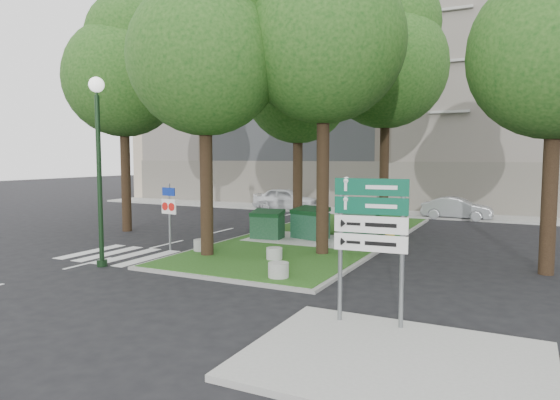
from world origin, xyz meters
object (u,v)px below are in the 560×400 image
Objects in this scene: tree_median_far at (388,54)px; dumpster_a at (267,225)px; tree_median_mid at (300,79)px; car_silver at (457,208)px; bollard_mid at (274,253)px; tree_street_left at (125,67)px; dumpster_c at (359,219)px; directional_sign at (371,228)px; tree_median_near_left at (208,43)px; car_white at (286,199)px; litter_bin at (390,228)px; street_lamp at (98,149)px; tree_street_right at (560,36)px; dumpster_b at (310,223)px; bollard_left at (201,245)px; tree_median_near_right at (327,25)px; dumpster_d at (389,220)px; traffic_sign_pole at (169,208)px; bollard_right at (278,270)px.

dumpster_a is (-3.52, -5.59, -7.62)m from tree_median_far.
car_silver is (5.83, 8.49, -6.36)m from tree_median_mid.
tree_street_left is at bearing 161.04° from bollard_mid.
dumpster_a is 0.79× the size of dumpster_c.
directional_sign is (3.65, -10.83, 1.24)m from dumpster_c.
dumpster_c is at bearing 14.97° from tree_street_left.
tree_median_near_left is 2.43× the size of car_white.
dumpster_a is at bearing -164.77° from car_white.
bollard_mid is (2.36, 0.28, -7.01)m from tree_median_near_left.
tree_median_near_left reaches higher than dumpster_a.
street_lamp reaches higher than litter_bin.
dumpster_c is at bearing -95.68° from tree_median_far.
tree_street_right reaches higher than litter_bin.
dumpster_b reaches higher than bollard_left.
dumpster_a is at bearing -137.24° from dumpster_b.
tree_street_left reaches higher than directional_sign.
car_silver is at bearing 74.91° from bollard_mid.
tree_median_far is 8.14m from dumpster_c.
car_silver is at bearing 67.12° from tree_median_near_left.
dumpster_a is 2.60× the size of bollard_mid.
dumpster_c is 0.47× the size of car_silver.
tree_median_near_right is at bearing -103.12° from litter_bin.
dumpster_a is at bearing 121.02° from bollard_mid.
traffic_sign_pole is at bearing -129.74° from dumpster_d.
tree_street_left is 13.97m from bollard_right.
traffic_sign_pole reaches higher than dumpster_b.
car_silver is (2.95, 8.72, -0.23)m from dumpster_c.
tree_median_near_left is 19.73× the size of bollard_mid.
directional_sign is at bearing -57.74° from dumpster_a.
bollard_right is at bearing -26.94° from tree_street_left.
tree_median_far reaches higher than bollard_right.
tree_median_far is at bearing 155.27° from car_silver.
tree_street_right reaches higher than car_white.
tree_median_far is at bearing 81.73° from bollard_mid.
traffic_sign_pole is at bearing -122.70° from tree_median_far.
car_white is (-14.84, 12.58, -6.24)m from tree_street_right.
bollard_left is 0.97× the size of bollard_right.
dumpster_d is (3.91, 0.90, -6.23)m from tree_median_mid.
tree_street_left is 20.60× the size of bollard_mid.
tree_median_near_right is 6.54× the size of dumpster_c.
traffic_sign_pole is (-5.82, -9.06, -6.70)m from tree_median_far.
tree_median_near_left is 9.87m from directional_sign.
bollard_right is 0.13× the size of car_white.
bollard_left is 0.82× the size of litter_bin.
tree_street_left is 15.97× the size of litter_bin.
tree_median_near_right is 1.91× the size of street_lamp.
tree_median_near_left reaches higher than directional_sign.
dumpster_c is at bearing 29.74° from dumpster_a.
tree_median_mid is at bearing 78.91° from bollard_left.
dumpster_c reaches higher than bollard_mid.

